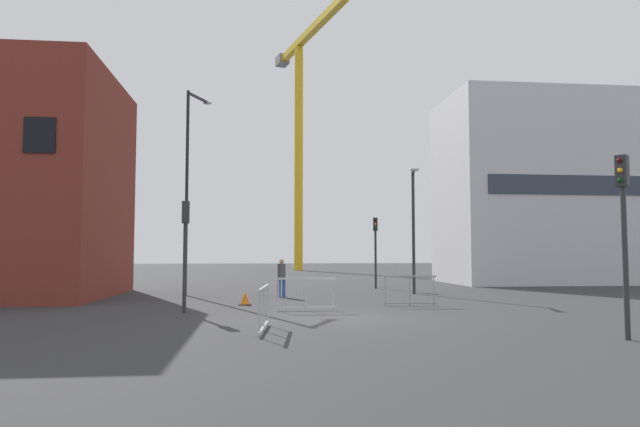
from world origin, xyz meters
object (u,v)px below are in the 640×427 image
object	(u,v)px
pedestrian_walking	(282,275)
traffic_cone_striped	(245,299)
traffic_light_corner	(624,216)
streetlamp_tall	(189,176)
streetlamp_short	(414,219)
traffic_light_verge	(375,241)
construction_crane	(300,114)
traffic_light_far	(185,237)

from	to	relation	value
pedestrian_walking	traffic_cone_striped	bearing A→B (deg)	-112.88
pedestrian_walking	traffic_light_corner	bearing A→B (deg)	-61.15
streetlamp_tall	pedestrian_walking	world-z (taller)	streetlamp_tall
streetlamp_short	traffic_light_corner	bearing A→B (deg)	-86.09
streetlamp_tall	traffic_light_verge	size ratio (longest dim) A/B	2.47
streetlamp_tall	pedestrian_walking	xyz separation A→B (m)	(4.11, -1.67, -4.38)
pedestrian_walking	traffic_cone_striped	size ratio (longest dim) A/B	3.42
construction_crane	pedestrian_walking	bearing A→B (deg)	-95.48
traffic_light_verge	pedestrian_walking	distance (m)	7.65
traffic_light_far	pedestrian_walking	size ratio (longest dim) A/B	2.17
traffic_light_far	traffic_cone_striped	size ratio (longest dim) A/B	7.41
streetlamp_short	pedestrian_walking	size ratio (longest dim) A/B	3.48
traffic_light_verge	traffic_light_corner	bearing A→B (deg)	-84.24
traffic_light_verge	traffic_cone_striped	distance (m)	11.30
construction_crane	traffic_light_corner	size ratio (longest dim) A/B	6.06
pedestrian_walking	streetlamp_tall	bearing A→B (deg)	157.85
traffic_light_verge	traffic_light_far	distance (m)	14.20
streetlamp_tall	traffic_light_corner	size ratio (longest dim) A/B	2.27
construction_crane	pedestrian_walking	world-z (taller)	construction_crane
streetlamp_tall	pedestrian_walking	distance (m)	6.24
construction_crane	pedestrian_walking	size ratio (longest dim) A/B	15.10
construction_crane	streetlamp_short	world-z (taller)	construction_crane
streetlamp_tall	traffic_light_verge	distance (m)	10.41
traffic_light_corner	pedestrian_walking	xyz separation A→B (m)	(-7.02, 12.75, -1.78)
pedestrian_walking	traffic_cone_striped	distance (m)	3.82
construction_crane	traffic_cone_striped	xyz separation A→B (m)	(-4.80, -38.24, -16.16)
construction_crane	traffic_light_corner	distance (m)	49.60
streetlamp_short	traffic_light_verge	world-z (taller)	streetlamp_short
traffic_light_corner	traffic_light_verge	bearing A→B (deg)	95.76
streetlamp_tall	traffic_light_verge	world-z (taller)	streetlamp_tall
streetlamp_tall	traffic_cone_striped	bearing A→B (deg)	-62.64
streetlamp_short	streetlamp_tall	bearing A→B (deg)	176.51
construction_crane	streetlamp_tall	xyz separation A→B (m)	(-7.45, -33.11, -11.05)
traffic_light_corner	traffic_cone_striped	distance (m)	12.83
traffic_light_far	traffic_light_corner	bearing A→B (deg)	-33.21
streetlamp_tall	streetlamp_short	bearing A→B (deg)	-3.49
traffic_light_far	traffic_light_corner	distance (m)	12.37
streetlamp_tall	traffic_light_far	xyz separation A→B (m)	(0.80, -7.65, -2.93)
construction_crane	traffic_light_far	distance (m)	43.61
streetlamp_short	traffic_light_far	bearing A→B (deg)	-143.20
pedestrian_walking	construction_crane	bearing A→B (deg)	84.52
traffic_light_verge	traffic_cone_striped	world-z (taller)	traffic_light_verge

